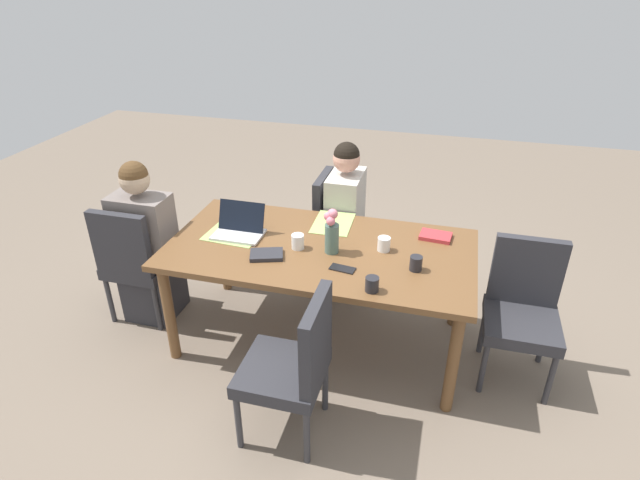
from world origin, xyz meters
The scene contains 19 objects.
ground_plane centered at (0.00, 0.00, 0.00)m, with size 10.00×10.00×0.00m, color #756656.
dining_table centered at (0.00, 0.00, 0.67)m, with size 1.94×1.00×0.74m.
chair_far_left_near centered at (-0.07, 0.80, 0.50)m, with size 0.44×0.44×0.90m.
person_far_left_near centered at (0.00, 0.74, 0.53)m, with size 0.36×0.40×1.19m.
chair_head_left_left_mid centered at (-1.33, -0.08, 0.50)m, with size 0.44×0.44×0.90m.
person_head_left_left_mid centered at (-1.27, -0.01, 0.53)m, with size 0.40×0.36×1.19m.
chair_near_left_far centered at (0.08, -0.80, 0.50)m, with size 0.44×0.44×0.90m.
chair_head_right_right_near centered at (1.27, 0.04, 0.50)m, with size 0.44×0.44×0.90m.
flower_vase centered at (0.08, -0.04, 0.89)m, with size 0.10×0.11×0.29m.
placemat_far_left_near centered at (0.00, 0.34, 0.74)m, with size 0.36×0.26×0.00m, color #9EBC66.
placemat_head_left_left_mid centered at (-0.60, 0.00, 0.74)m, with size 0.36×0.26×0.00m, color #9EBC66.
laptop_head_left_left_mid centered at (-0.56, 0.02, 0.78)m, with size 0.32×0.22×0.20m.
coffee_mug_near_left centered at (0.40, -0.40, 0.78)m, with size 0.08×0.08×0.09m, color #232328.
coffee_mug_near_right centered at (0.61, -0.12, 0.79)m, with size 0.07×0.07×0.09m, color #232328.
coffee_mug_centre_left centered at (0.40, 0.06, 0.79)m, with size 0.08×0.08×0.09m, color white.
coffee_mug_centre_right centered at (-0.13, -0.05, 0.79)m, with size 0.08×0.08×0.09m, color white.
book_red_cover centered at (0.70, 0.31, 0.75)m, with size 0.20×0.14×0.03m, color #B73338.
book_blue_cover centered at (-0.29, -0.20, 0.75)m, with size 0.20×0.14×0.03m, color #28282D.
phone_black centered at (0.20, -0.22, 0.75)m, with size 0.15×0.07×0.01m, color black.
Camera 1 is at (0.75, -2.77, 2.37)m, focal length 29.17 mm.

